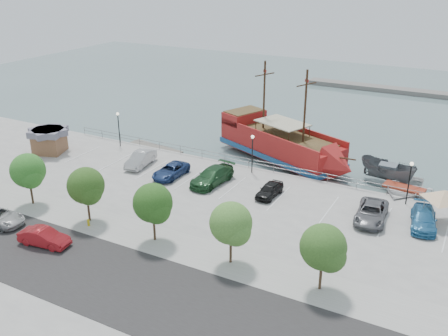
% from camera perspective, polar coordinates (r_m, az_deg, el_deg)
% --- Properties ---
extents(ground, '(160.00, 160.00, 0.00)m').
position_cam_1_polar(ground, '(49.12, -0.07, -4.24)').
color(ground, '#506868').
extents(land_slab, '(100.00, 58.00, 1.20)m').
position_cam_1_polar(land_slab, '(34.85, -17.46, -17.29)').
color(land_slab, gray).
rests_on(land_slab, ground).
extents(street, '(100.00, 8.00, 0.04)m').
position_cam_1_polar(street, '(37.28, -12.09, -12.56)').
color(street, '#282525').
rests_on(street, land_slab).
extents(sidewalk, '(100.00, 4.00, 0.05)m').
position_cam_1_polar(sidewalk, '(41.19, -6.75, -8.48)').
color(sidewalk, gray).
rests_on(sidewalk, land_slab).
extents(seawall_railing, '(50.00, 0.06, 1.00)m').
position_cam_1_polar(seawall_railing, '(54.87, 3.78, 0.44)').
color(seawall_railing, slate).
rests_on(seawall_railing, land_slab).
extents(far_shore, '(40.00, 3.00, 0.80)m').
position_cam_1_polar(far_shore, '(96.71, 21.27, 8.04)').
color(far_shore, slate).
rests_on(far_shore, ground).
extents(pirate_ship, '(19.19, 11.91, 11.98)m').
position_cam_1_polar(pirate_ship, '(58.82, 7.39, 2.34)').
color(pirate_ship, '#A31C1A').
rests_on(pirate_ship, ground).
extents(patrol_boat, '(6.75, 4.16, 2.45)m').
position_cam_1_polar(patrol_boat, '(55.96, 18.16, -0.58)').
color(patrol_boat, '#595B5E').
rests_on(patrol_boat, ground).
extents(speedboat, '(5.69, 7.34, 1.40)m').
position_cam_1_polar(speedboat, '(53.44, 19.84, -2.53)').
color(speedboat, silver).
rests_on(speedboat, ground).
extents(dock_west, '(8.07, 3.37, 0.45)m').
position_cam_1_polar(dock_west, '(63.54, -7.99, 2.15)').
color(dock_west, '#6B655B').
rests_on(dock_west, ground).
extents(dock_mid, '(6.51, 2.77, 0.36)m').
position_cam_1_polar(dock_mid, '(54.38, 11.13, -1.71)').
color(dock_mid, gray).
rests_on(dock_mid, ground).
extents(dock_east, '(6.46, 2.39, 0.36)m').
position_cam_1_polar(dock_east, '(52.77, 21.29, -3.70)').
color(dock_east, '#969592').
rests_on(dock_east, ground).
extents(shed, '(4.57, 4.57, 2.93)m').
position_cam_1_polar(shed, '(62.70, -19.36, 3.05)').
color(shed, brown).
rests_on(shed, land_slab).
extents(canopy_tent, '(4.54, 4.54, 3.48)m').
position_cam_1_polar(canopy_tent, '(46.71, 23.98, -2.34)').
color(canopy_tent, slate).
rests_on(canopy_tent, land_slab).
extents(street_sedan, '(4.44, 2.05, 1.41)m').
position_cam_1_polar(street_sedan, '(42.80, -19.87, -7.46)').
color(street_sedan, maroon).
rests_on(street_sedan, street).
extents(fire_hydrant, '(0.23, 0.23, 0.67)m').
position_cam_1_polar(fire_hydrant, '(44.71, -15.24, -6.01)').
color(fire_hydrant, gold).
rests_on(fire_hydrant, sidewalk).
extents(lamp_post_left, '(0.36, 0.36, 4.28)m').
position_cam_1_polar(lamp_post_left, '(62.21, -11.98, 5.05)').
color(lamp_post_left, black).
rests_on(lamp_post_left, land_slab).
extents(lamp_post_mid, '(0.36, 0.36, 4.28)m').
position_cam_1_polar(lamp_post_mid, '(52.90, 3.26, 2.39)').
color(lamp_post_mid, black).
rests_on(lamp_post_mid, land_slab).
extents(lamp_post_right, '(0.36, 0.36, 4.28)m').
position_cam_1_polar(lamp_post_right, '(48.88, 20.49, -0.81)').
color(lamp_post_right, black).
rests_on(lamp_post_right, land_slab).
extents(tree_b, '(3.30, 3.20, 5.00)m').
position_cam_1_polar(tree_b, '(49.01, -21.44, -0.44)').
color(tree_b, '#473321').
rests_on(tree_b, sidewalk).
extents(tree_c, '(3.30, 3.20, 5.00)m').
position_cam_1_polar(tree_c, '(44.19, -15.42, -2.13)').
color(tree_c, '#473321').
rests_on(tree_c, sidewalk).
extents(tree_d, '(3.30, 3.20, 5.00)m').
position_cam_1_polar(tree_d, '(40.01, -8.03, -4.17)').
color(tree_d, '#473321').
rests_on(tree_d, sidewalk).
extents(tree_e, '(3.30, 3.20, 5.00)m').
position_cam_1_polar(tree_e, '(36.70, 0.94, -6.54)').
color(tree_e, '#473321').
rests_on(tree_e, sidewalk).
extents(tree_f, '(3.30, 3.20, 5.00)m').
position_cam_1_polar(tree_f, '(34.52, 11.45, -9.08)').
color(tree_f, '#473321').
rests_on(tree_f, sidewalk).
extents(parked_car_b, '(2.35, 5.01, 1.59)m').
position_cam_1_polar(parked_car_b, '(56.25, -9.50, 1.03)').
color(parked_car_b, '#A7A7A7').
rests_on(parked_car_b, land_slab).
extents(parked_car_c, '(2.25, 4.85, 1.35)m').
position_cam_1_polar(parked_car_c, '(52.98, -6.09, -0.31)').
color(parked_car_c, navy).
rests_on(parked_car_c, land_slab).
extents(parked_car_d, '(2.96, 5.96, 1.66)m').
position_cam_1_polar(parked_car_d, '(50.96, -1.37, -0.94)').
color(parked_car_d, '#1F4A26').
rests_on(parked_car_d, land_slab).
extents(parked_car_e, '(1.75, 3.99, 1.34)m').
position_cam_1_polar(parked_car_e, '(48.53, 5.23, -2.50)').
color(parked_car_e, black).
rests_on(parked_car_e, land_slab).
extents(parked_car_g, '(2.95, 5.61, 1.51)m').
position_cam_1_polar(parked_car_g, '(45.79, 16.49, -4.90)').
color(parked_car_g, slate).
rests_on(parked_car_g, land_slab).
extents(parked_car_h, '(2.82, 5.33, 1.47)m').
position_cam_1_polar(parked_car_h, '(46.24, 21.85, -5.40)').
color(parked_car_h, teal).
rests_on(parked_car_h, land_slab).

